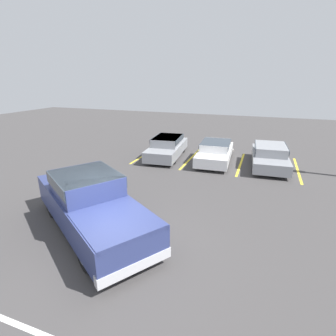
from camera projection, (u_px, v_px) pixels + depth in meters
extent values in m
plane|color=#423F3F|center=(117.00, 250.00, 7.47)|extent=(60.00, 60.00, 0.00)
cube|color=yellow|center=(146.00, 154.00, 16.88)|extent=(0.12, 4.43, 0.01)
cube|color=yellow|center=(190.00, 159.00, 15.92)|extent=(0.12, 4.43, 0.01)
cube|color=yellow|center=(241.00, 164.00, 14.95)|extent=(0.12, 4.43, 0.01)
cube|color=yellow|center=(298.00, 170.00, 13.98)|extent=(0.12, 4.43, 0.01)
cube|color=navy|center=(92.00, 209.00, 8.28)|extent=(5.80, 4.76, 0.92)
cube|color=navy|center=(86.00, 183.00, 8.24)|extent=(2.69, 2.63, 0.64)
cube|color=#2D3842|center=(86.00, 179.00, 8.19)|extent=(2.69, 2.65, 0.35)
cube|color=navy|center=(116.00, 221.00, 6.78)|extent=(2.78, 2.72, 0.13)
cube|color=silver|center=(135.00, 265.00, 6.29)|extent=(1.27, 1.77, 0.28)
cylinder|color=black|center=(142.00, 232.00, 7.53)|extent=(0.91, 0.74, 0.90)
cylinder|color=#ADADB2|center=(142.00, 232.00, 7.53)|extent=(0.58, 0.52, 0.50)
cylinder|color=black|center=(86.00, 253.00, 6.62)|extent=(0.91, 0.74, 0.90)
cylinder|color=#ADADB2|center=(86.00, 253.00, 6.62)|extent=(0.58, 0.52, 0.50)
cylinder|color=black|center=(97.00, 193.00, 10.12)|extent=(0.91, 0.74, 0.90)
cylinder|color=#ADADB2|center=(97.00, 193.00, 10.12)|extent=(0.58, 0.52, 0.50)
cylinder|color=black|center=(52.00, 204.00, 9.21)|extent=(0.91, 0.74, 0.90)
cylinder|color=#ADADB2|center=(52.00, 204.00, 9.21)|extent=(0.58, 0.52, 0.50)
cube|color=gray|center=(167.00, 149.00, 16.18)|extent=(2.11, 4.57, 0.60)
cube|color=gray|center=(167.00, 140.00, 16.09)|extent=(1.71, 2.43, 0.47)
cube|color=#2D3842|center=(167.00, 139.00, 16.06)|extent=(1.77, 2.39, 0.28)
cylinder|color=black|center=(174.00, 159.00, 14.88)|extent=(0.26, 0.63, 0.61)
cylinder|color=#ADADB2|center=(174.00, 159.00, 14.88)|extent=(0.24, 0.35, 0.34)
cylinder|color=black|center=(149.00, 157.00, 15.24)|extent=(0.26, 0.63, 0.61)
cylinder|color=#ADADB2|center=(149.00, 157.00, 15.24)|extent=(0.24, 0.35, 0.34)
cylinder|color=black|center=(183.00, 148.00, 17.23)|extent=(0.26, 0.63, 0.61)
cylinder|color=#ADADB2|center=(183.00, 148.00, 17.23)|extent=(0.24, 0.35, 0.34)
cylinder|color=black|center=(162.00, 146.00, 17.59)|extent=(0.26, 0.63, 0.61)
cylinder|color=#ADADB2|center=(162.00, 146.00, 17.59)|extent=(0.24, 0.35, 0.34)
cube|color=silver|center=(215.00, 154.00, 15.25)|extent=(1.99, 4.35, 0.56)
cube|color=silver|center=(216.00, 145.00, 15.16)|extent=(1.66, 2.30, 0.42)
cube|color=#2D3842|center=(216.00, 144.00, 15.13)|extent=(1.73, 2.26, 0.25)
cylinder|color=black|center=(226.00, 164.00, 13.97)|extent=(0.26, 0.65, 0.64)
cylinder|color=#ADADB2|center=(226.00, 164.00, 13.97)|extent=(0.25, 0.36, 0.35)
cylinder|color=black|center=(198.00, 161.00, 14.38)|extent=(0.26, 0.65, 0.64)
cylinder|color=#ADADB2|center=(198.00, 161.00, 14.38)|extent=(0.25, 0.36, 0.35)
cylinder|color=black|center=(230.00, 152.00, 16.20)|extent=(0.26, 0.65, 0.64)
cylinder|color=#ADADB2|center=(230.00, 152.00, 16.20)|extent=(0.25, 0.36, 0.35)
cylinder|color=black|center=(206.00, 150.00, 16.61)|extent=(0.26, 0.65, 0.64)
cylinder|color=#ADADB2|center=(206.00, 150.00, 16.61)|extent=(0.25, 0.36, 0.35)
cube|color=gray|center=(269.00, 158.00, 14.40)|extent=(2.06, 4.44, 0.55)
cube|color=gray|center=(270.00, 149.00, 14.31)|extent=(1.71, 2.35, 0.46)
cube|color=#2D3842|center=(271.00, 147.00, 14.28)|extent=(1.78, 2.31, 0.28)
cylinder|color=black|center=(287.00, 169.00, 13.10)|extent=(0.27, 0.67, 0.66)
cylinder|color=#ADADB2|center=(287.00, 169.00, 13.10)|extent=(0.26, 0.38, 0.36)
cylinder|color=black|center=(255.00, 166.00, 13.51)|extent=(0.27, 0.67, 0.66)
cylinder|color=#ADADB2|center=(255.00, 166.00, 13.51)|extent=(0.26, 0.38, 0.36)
cylinder|color=black|center=(281.00, 156.00, 15.38)|extent=(0.27, 0.67, 0.66)
cylinder|color=#ADADB2|center=(281.00, 156.00, 15.38)|extent=(0.26, 0.38, 0.36)
cylinder|color=black|center=(254.00, 154.00, 15.79)|extent=(0.27, 0.67, 0.66)
cylinder|color=#ADADB2|center=(254.00, 154.00, 15.79)|extent=(0.26, 0.38, 0.36)
cube|color=#B7B2A8|center=(221.00, 149.00, 17.78)|extent=(1.68, 0.20, 0.14)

